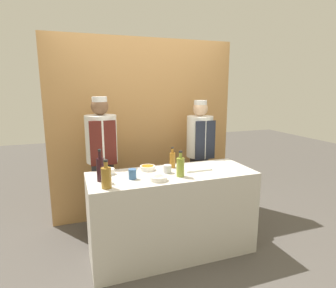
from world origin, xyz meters
TOP-DOWN VIEW (x-y plane):
  - ground_plane at (0.00, 0.00)m, footprint 14.00×14.00m
  - cabinet_wall at (0.00, 1.13)m, footprint 2.52×0.18m
  - counter at (0.00, 0.00)m, footprint 1.73×0.65m
  - sauce_bowl_white at (-0.63, 0.18)m, footprint 0.14×0.14m
  - sauce_bowl_purple at (-0.21, -0.18)m, footprint 0.16×0.16m
  - sauce_bowl_orange at (-0.21, 0.18)m, footprint 0.16×0.16m
  - cutting_board at (0.28, 0.05)m, footprint 0.30×0.23m
  - bottle_wine at (-0.73, -0.01)m, footprint 0.07×0.07m
  - bottle_oil at (0.04, -0.13)m, footprint 0.08×0.08m
  - bottle_amber at (0.07, 0.18)m, footprint 0.06×0.06m
  - bottle_vinegar at (-0.70, -0.22)m, footprint 0.09×0.09m
  - cup_steel at (-0.05, 0.02)m, footprint 0.09×0.09m
  - cup_blue at (-0.43, -0.05)m, footprint 0.08×0.08m
  - chef_left at (-0.63, 0.66)m, footprint 0.36×0.36m
  - chef_right at (0.63, 0.66)m, footprint 0.34×0.34m

SIDE VIEW (x-z plane):
  - ground_plane at x=0.00m, z-range 0.00..0.00m
  - counter at x=0.00m, z-range 0.00..0.90m
  - chef_right at x=0.63m, z-range 0.07..1.67m
  - chef_left at x=-0.63m, z-range 0.07..1.73m
  - cutting_board at x=0.28m, z-range 0.90..0.92m
  - sauce_bowl_purple at x=-0.21m, z-range 0.90..0.95m
  - sauce_bowl_orange at x=-0.21m, z-range 0.90..0.95m
  - sauce_bowl_white at x=-0.63m, z-range 0.90..0.96m
  - cup_steel at x=-0.05m, z-range 0.90..0.98m
  - cup_blue at x=-0.43m, z-range 0.90..1.00m
  - bottle_amber at x=0.07m, z-range 0.87..1.10m
  - bottle_vinegar at x=-0.70m, z-range 0.87..1.13m
  - bottle_oil at x=0.04m, z-range 0.87..1.13m
  - bottle_wine at x=-0.73m, z-range 0.87..1.17m
  - cabinet_wall at x=0.00m, z-range 0.00..2.40m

